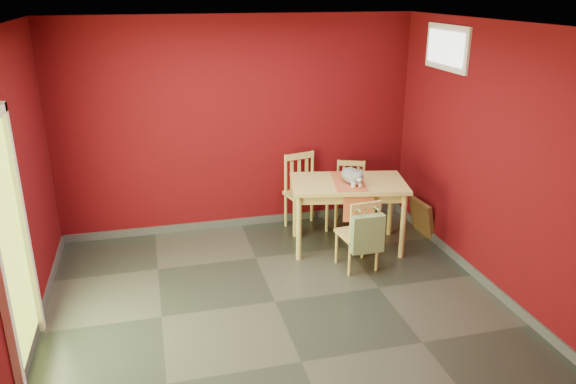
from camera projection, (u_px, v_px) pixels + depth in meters
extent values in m
plane|color=#2D342D|center=(275.00, 302.00, 5.67)|extent=(4.50, 4.50, 0.00)
plane|color=#53080D|center=(238.00, 126.00, 7.02)|extent=(4.50, 0.00, 4.50)
plane|color=#53080D|center=(348.00, 277.00, 3.39)|extent=(4.50, 0.00, 4.50)
plane|color=#53080D|center=(12.00, 196.00, 4.68)|extent=(0.00, 4.00, 4.00)
plane|color=#53080D|center=(488.00, 158.00, 5.72)|extent=(0.00, 4.00, 4.00)
plane|color=white|center=(272.00, 24.00, 4.74)|extent=(4.50, 4.50, 0.00)
cube|color=#3F4244|center=(241.00, 222.00, 7.46)|extent=(4.50, 0.02, 0.10)
cube|color=#3F4244|center=(37.00, 329.00, 5.14)|extent=(0.03, 4.00, 0.10)
cube|color=#3F4244|center=(473.00, 271.00, 6.17)|extent=(0.03, 4.00, 0.10)
cube|color=#B7D838|center=(10.00, 252.00, 4.44)|extent=(0.02, 0.85, 2.05)
cube|color=white|center=(23.00, 224.00, 4.85)|extent=(0.06, 0.08, 2.13)
cube|color=white|center=(447.00, 48.00, 6.28)|extent=(0.03, 0.90, 0.50)
cube|color=white|center=(445.00, 48.00, 6.28)|extent=(0.02, 0.76, 0.36)
cube|color=silver|center=(355.00, 194.00, 7.75)|extent=(0.08, 0.02, 0.12)
cube|color=#D4BC63|center=(348.00, 183.00, 6.60)|extent=(1.47, 1.03, 0.04)
cube|color=#D4BC63|center=(348.00, 190.00, 6.63)|extent=(1.31, 0.88, 0.11)
cylinder|color=#D4BC63|center=(299.00, 228.00, 6.42)|extent=(0.06, 0.06, 0.79)
cylinder|color=#D4BC63|center=(295.00, 207.00, 7.02)|extent=(0.06, 0.06, 0.79)
cylinder|color=#D4BC63|center=(403.00, 226.00, 6.47)|extent=(0.06, 0.06, 0.79)
cylinder|color=#D4BC63|center=(391.00, 205.00, 7.08)|extent=(0.06, 0.06, 0.79)
cube|color=#BC5830|center=(348.00, 181.00, 6.59)|extent=(0.49, 0.78, 0.01)
cube|color=#BC5830|center=(359.00, 207.00, 6.33)|extent=(0.34, 0.08, 0.36)
cube|color=#D4BC63|center=(306.00, 195.00, 7.22)|extent=(0.55, 0.55, 0.04)
cylinder|color=#D4BC63|center=(300.00, 221.00, 7.05)|extent=(0.04, 0.04, 0.45)
cylinder|color=#D4BC63|center=(286.00, 210.00, 7.38)|extent=(0.04, 0.04, 0.45)
cylinder|color=#D4BC63|center=(327.00, 215.00, 7.22)|extent=(0.04, 0.04, 0.45)
cylinder|color=#D4BC63|center=(312.00, 205.00, 7.55)|extent=(0.04, 0.04, 0.45)
cylinder|color=#D4BC63|center=(286.00, 173.00, 7.20)|extent=(0.04, 0.04, 0.49)
cylinder|color=#D4BC63|center=(312.00, 169.00, 7.37)|extent=(0.04, 0.04, 0.49)
cube|color=#D4BC63|center=(299.00, 156.00, 7.22)|extent=(0.41, 0.13, 0.08)
cube|color=#D4BC63|center=(292.00, 175.00, 7.26)|extent=(0.04, 0.03, 0.38)
cube|color=#D4BC63|center=(299.00, 174.00, 7.30)|extent=(0.04, 0.03, 0.38)
cube|color=#D4BC63|center=(306.00, 173.00, 7.35)|extent=(0.04, 0.03, 0.38)
cube|color=#D4BC63|center=(350.00, 196.00, 7.36)|extent=(0.51, 0.51, 0.04)
cylinder|color=#D4BC63|center=(336.00, 216.00, 7.29)|extent=(0.03, 0.03, 0.39)
cylinder|color=#D4BC63|center=(337.00, 206.00, 7.61)|extent=(0.03, 0.03, 0.39)
cylinder|color=#D4BC63|center=(362.00, 217.00, 7.25)|extent=(0.03, 0.03, 0.39)
cylinder|color=#D4BC63|center=(362.00, 207.00, 7.56)|extent=(0.03, 0.03, 0.39)
cylinder|color=#D4BC63|center=(338.00, 175.00, 7.45)|extent=(0.03, 0.03, 0.42)
cylinder|color=#D4BC63|center=(364.00, 176.00, 7.41)|extent=(0.03, 0.03, 0.42)
cube|color=#D4BC63|center=(351.00, 163.00, 7.37)|extent=(0.34, 0.16, 0.07)
cube|color=#D4BC63|center=(344.00, 178.00, 7.46)|extent=(0.04, 0.03, 0.33)
cube|color=#D4BC63|center=(351.00, 178.00, 7.45)|extent=(0.04, 0.03, 0.33)
cube|color=#D4BC63|center=(358.00, 179.00, 7.43)|extent=(0.04, 0.03, 0.33)
cube|color=#D4BC63|center=(357.00, 234.00, 6.25)|extent=(0.43, 0.43, 0.04)
cylinder|color=#D4BC63|center=(363.00, 243.00, 6.53)|extent=(0.03, 0.03, 0.38)
cylinder|color=#D4BC63|center=(377.00, 255.00, 6.23)|extent=(0.03, 0.03, 0.38)
cylinder|color=#D4BC63|center=(336.00, 247.00, 6.42)|extent=(0.03, 0.03, 0.38)
cylinder|color=#D4BC63|center=(350.00, 260.00, 6.12)|extent=(0.03, 0.03, 0.38)
cylinder|color=#D4BC63|center=(379.00, 218.00, 6.08)|extent=(0.03, 0.03, 0.42)
cylinder|color=#D4BC63|center=(351.00, 223.00, 5.97)|extent=(0.03, 0.03, 0.42)
cube|color=#D4BC63|center=(366.00, 206.00, 5.96)|extent=(0.36, 0.07, 0.07)
cube|color=#D4BC63|center=(373.00, 223.00, 6.07)|extent=(0.03, 0.02, 0.33)
cube|color=#D4BC63|center=(365.00, 224.00, 6.04)|extent=(0.03, 0.02, 0.33)
cube|color=#D4BC63|center=(357.00, 225.00, 6.01)|extent=(0.03, 0.02, 0.33)
cube|color=#718E5B|center=(368.00, 234.00, 5.99)|extent=(0.36, 0.11, 0.42)
cylinder|color=#718E5B|center=(358.00, 209.00, 5.93)|extent=(0.02, 0.18, 0.02)
cylinder|color=#718E5B|center=(375.00, 207.00, 5.98)|extent=(0.02, 0.18, 0.02)
cube|color=brown|center=(422.00, 218.00, 7.14)|extent=(0.18, 0.46, 0.46)
cube|color=black|center=(422.00, 218.00, 7.14)|extent=(0.12, 0.32, 0.32)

